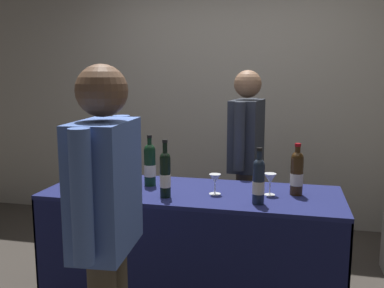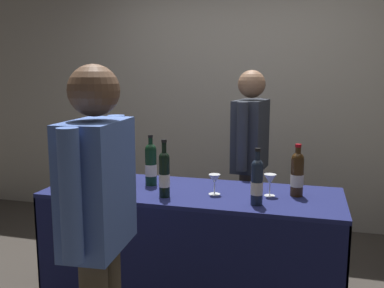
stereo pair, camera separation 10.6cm
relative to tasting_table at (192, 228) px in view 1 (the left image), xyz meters
The scene contains 11 objects.
back_partition 1.91m from the tasting_table, 90.00° to the left, with size 6.64×0.12×2.57m, color #9E998E.
tasting_table is the anchor object (origin of this frame).
featured_wine_bottle 0.50m from the tasting_table, 167.62° to the left, with size 0.08×0.08×0.34m.
display_bottle_0 0.70m from the tasting_table, behind, with size 0.08×0.08×0.31m.
display_bottle_1 0.75m from the tasting_table, ahead, with size 0.08×0.08×0.32m.
display_bottle_2 0.45m from the tasting_table, 125.33° to the right, with size 0.07×0.07×0.35m.
display_bottle_3 0.60m from the tasting_table, 22.77° to the right, with size 0.07×0.07×0.32m.
wine_glass_near_vendor 0.60m from the tasting_table, ahead, with size 0.07×0.07×0.13m.
wine_glass_mid 0.38m from the tasting_table, 14.77° to the right, with size 0.07×0.07×0.13m.
vendor_presenter 0.90m from the tasting_table, 71.25° to the left, with size 0.25×0.58×1.55m.
taster_foreground_right 1.03m from the tasting_table, 99.21° to the right, with size 0.24×0.55×1.56m.
Camera 1 is at (0.59, -2.52, 1.51)m, focal length 39.56 mm.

